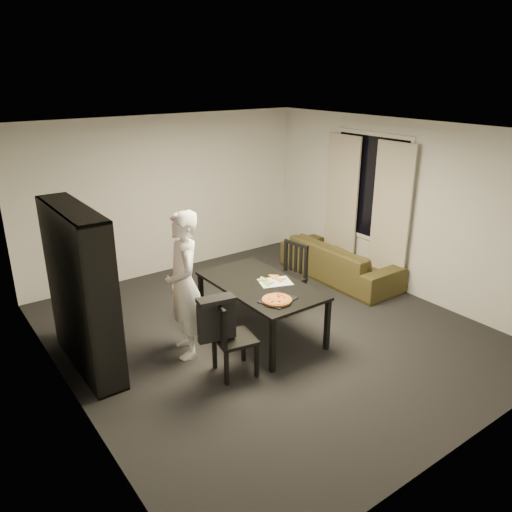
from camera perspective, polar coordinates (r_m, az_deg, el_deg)
room at (r=6.15m, az=1.42°, el=2.06°), size 5.01×5.51×2.61m
window_pane at (r=8.18m, az=12.91°, el=7.66°), size 0.02×1.40×1.60m
window_frame at (r=8.17m, az=12.88°, el=7.66°), size 0.03×1.52×1.72m
curtain_left at (r=7.87m, az=15.11°, el=4.35°), size 0.03×0.70×2.25m
curtain_right at (r=8.54m, az=9.73°, el=6.00°), size 0.03×0.70×2.25m
bookshelf at (r=5.88m, az=-19.35°, el=-3.71°), size 0.35×1.50×1.90m
dining_table at (r=6.35m, az=0.53°, el=-3.72°), size 0.94×1.69×0.70m
chair_left at (r=5.57m, az=-3.26°, el=-8.86°), size 0.49×0.49×0.91m
chair_right at (r=7.12m, az=3.94°, el=-1.79°), size 0.51×0.51×0.97m
draped_jacket at (r=5.42m, az=-4.54°, el=-6.97°), size 0.43×0.25×0.50m
person at (r=5.88m, az=-8.24°, el=-3.32°), size 0.59×0.74×1.78m
baking_tray at (r=5.89m, az=2.52°, el=-5.03°), size 0.48×0.42×0.01m
pepperoni_pizza at (r=5.85m, az=2.41°, el=-5.02°), size 0.35×0.35×0.03m
kitchen_towel at (r=6.37m, az=2.20°, el=-2.99°), size 0.48×0.42×0.01m
pizza_slices at (r=6.42m, az=1.71°, el=-2.71°), size 0.41×0.36×0.01m
sofa at (r=8.29m, az=9.54°, el=-0.54°), size 0.82×2.10×0.61m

